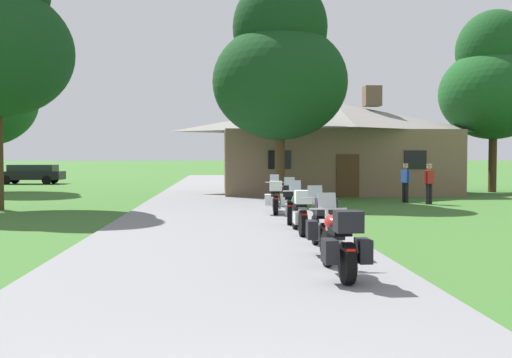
{
  "coord_description": "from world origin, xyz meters",
  "views": [
    {
      "loc": [
        -0.01,
        -3.0,
        1.99
      ],
      "look_at": [
        1.09,
        15.09,
        1.3
      ],
      "focal_mm": 41.2,
      "sensor_mm": 36.0,
      "label": 1
    }
  ],
  "objects_px": {
    "motorcycle_green_fourth_in_row": "(290,203)",
    "tree_right_of_lodge": "(494,81)",
    "motorcycle_black_second_in_row": "(322,225)",
    "motorcycle_white_farthest_in_row": "(275,197)",
    "tree_by_lodge_front": "(280,66)",
    "parked_black_suv_far_left": "(31,173)",
    "motorcycle_red_nearest_to_camera": "(340,244)",
    "bystander_red_shirt_near_lodge": "(429,182)",
    "bystander_blue_shirt_beside_signpost": "(405,181)",
    "motorcycle_green_third_in_row": "(300,211)"
  },
  "relations": [
    {
      "from": "motorcycle_white_farthest_in_row",
      "to": "bystander_red_shirt_near_lodge",
      "type": "relative_size",
      "value": 1.24
    },
    {
      "from": "motorcycle_black_second_in_row",
      "to": "tree_by_lodge_front",
      "type": "height_order",
      "value": "tree_by_lodge_front"
    },
    {
      "from": "tree_right_of_lodge",
      "to": "parked_black_suv_far_left",
      "type": "xyz_separation_m",
      "value": [
        -28.88,
        11.53,
        -5.42
      ]
    },
    {
      "from": "motorcycle_green_fourth_in_row",
      "to": "tree_right_of_lodge",
      "type": "xyz_separation_m",
      "value": [
        13.16,
        14.86,
        5.57
      ]
    },
    {
      "from": "motorcycle_black_second_in_row",
      "to": "bystander_red_shirt_near_lodge",
      "type": "distance_m",
      "value": 13.86
    },
    {
      "from": "motorcycle_white_farthest_in_row",
      "to": "tree_right_of_lodge",
      "type": "relative_size",
      "value": 0.21
    },
    {
      "from": "motorcycle_green_fourth_in_row",
      "to": "tree_by_lodge_front",
      "type": "bearing_deg",
      "value": 92.14
    },
    {
      "from": "motorcycle_green_fourth_in_row",
      "to": "bystander_blue_shirt_beside_signpost",
      "type": "relative_size",
      "value": 1.24
    },
    {
      "from": "motorcycle_green_third_in_row",
      "to": "bystander_blue_shirt_beside_signpost",
      "type": "bearing_deg",
      "value": 59.56
    },
    {
      "from": "motorcycle_red_nearest_to_camera",
      "to": "parked_black_suv_far_left",
      "type": "distance_m",
      "value": 37.62
    },
    {
      "from": "motorcycle_black_second_in_row",
      "to": "motorcycle_green_third_in_row",
      "type": "bearing_deg",
      "value": 92.66
    },
    {
      "from": "motorcycle_red_nearest_to_camera",
      "to": "tree_by_lodge_front",
      "type": "bearing_deg",
      "value": 85.94
    },
    {
      "from": "parked_black_suv_far_left",
      "to": "bystander_red_shirt_near_lodge",
      "type": "bearing_deg",
      "value": -129.54
    },
    {
      "from": "motorcycle_black_second_in_row",
      "to": "tree_right_of_lodge",
      "type": "height_order",
      "value": "tree_right_of_lodge"
    },
    {
      "from": "motorcycle_green_fourth_in_row",
      "to": "motorcycle_black_second_in_row",
      "type": "bearing_deg",
      "value": -83.66
    },
    {
      "from": "tree_right_of_lodge",
      "to": "motorcycle_white_farthest_in_row",
      "type": "bearing_deg",
      "value": -137.72
    },
    {
      "from": "bystander_blue_shirt_beside_signpost",
      "to": "tree_by_lodge_front",
      "type": "xyz_separation_m",
      "value": [
        -5.4,
        0.73,
        4.99
      ]
    },
    {
      "from": "tree_by_lodge_front",
      "to": "parked_black_suv_far_left",
      "type": "bearing_deg",
      "value": 132.6
    },
    {
      "from": "motorcycle_white_farthest_in_row",
      "to": "parked_black_suv_far_left",
      "type": "distance_m",
      "value": 28.3
    },
    {
      "from": "tree_by_lodge_front",
      "to": "tree_right_of_lodge",
      "type": "distance_m",
      "value": 14.02
    },
    {
      "from": "bystander_blue_shirt_beside_signpost",
      "to": "motorcycle_white_farthest_in_row",
      "type": "bearing_deg",
      "value": -76.65
    },
    {
      "from": "tree_by_lodge_front",
      "to": "bystander_red_shirt_near_lodge",
      "type": "bearing_deg",
      "value": -16.16
    },
    {
      "from": "motorcycle_red_nearest_to_camera",
      "to": "parked_black_suv_far_left",
      "type": "relative_size",
      "value": 0.45
    },
    {
      "from": "motorcycle_green_fourth_in_row",
      "to": "bystander_blue_shirt_beside_signpost",
      "type": "bearing_deg",
      "value": 58.94
    },
    {
      "from": "bystander_blue_shirt_beside_signpost",
      "to": "parked_black_suv_far_left",
      "type": "distance_m",
      "value": 28.5
    },
    {
      "from": "motorcycle_green_third_in_row",
      "to": "bystander_red_shirt_near_lodge",
      "type": "distance_m",
      "value": 11.49
    },
    {
      "from": "motorcycle_red_nearest_to_camera",
      "to": "motorcycle_black_second_in_row",
      "type": "relative_size",
      "value": 1.0
    },
    {
      "from": "motorcycle_green_third_in_row",
      "to": "motorcycle_white_farthest_in_row",
      "type": "xyz_separation_m",
      "value": [
        -0.13,
        5.18,
        -0.01
      ]
    },
    {
      "from": "motorcycle_green_fourth_in_row",
      "to": "tree_right_of_lodge",
      "type": "height_order",
      "value": "tree_right_of_lodge"
    },
    {
      "from": "motorcycle_green_third_in_row",
      "to": "parked_black_suv_far_left",
      "type": "xyz_separation_m",
      "value": [
        -15.69,
        28.82,
        0.16
      ]
    },
    {
      "from": "motorcycle_red_nearest_to_camera",
      "to": "bystander_red_shirt_near_lodge",
      "type": "relative_size",
      "value": 1.24
    },
    {
      "from": "bystander_red_shirt_near_lodge",
      "to": "bystander_blue_shirt_beside_signpost",
      "type": "relative_size",
      "value": 1.0
    },
    {
      "from": "motorcycle_red_nearest_to_camera",
      "to": "tree_by_lodge_front",
      "type": "distance_m",
      "value": 17.35
    },
    {
      "from": "motorcycle_green_third_in_row",
      "to": "tree_right_of_lodge",
      "type": "bearing_deg",
      "value": 52.4
    },
    {
      "from": "bystander_red_shirt_near_lodge",
      "to": "motorcycle_white_farthest_in_row",
      "type": "bearing_deg",
      "value": -174.34
    },
    {
      "from": "motorcycle_black_second_in_row",
      "to": "bystander_red_shirt_near_lodge",
      "type": "relative_size",
      "value": 1.24
    },
    {
      "from": "tree_right_of_lodge",
      "to": "motorcycle_green_third_in_row",
      "type": "bearing_deg",
      "value": -127.34
    },
    {
      "from": "motorcycle_green_third_in_row",
      "to": "motorcycle_red_nearest_to_camera",
      "type": "bearing_deg",
      "value": -91.22
    },
    {
      "from": "tree_right_of_lodge",
      "to": "motorcycle_green_fourth_in_row",
      "type": "bearing_deg",
      "value": -131.52
    },
    {
      "from": "motorcycle_white_farthest_in_row",
      "to": "bystander_blue_shirt_beside_signpost",
      "type": "relative_size",
      "value": 1.24
    },
    {
      "from": "motorcycle_black_second_in_row",
      "to": "parked_black_suv_far_left",
      "type": "relative_size",
      "value": 0.45
    },
    {
      "from": "motorcycle_green_fourth_in_row",
      "to": "motorcycle_white_farthest_in_row",
      "type": "xyz_separation_m",
      "value": [
        -0.17,
        2.74,
        -0.01
      ]
    },
    {
      "from": "motorcycle_green_third_in_row",
      "to": "motorcycle_green_fourth_in_row",
      "type": "relative_size",
      "value": 1.0
    },
    {
      "from": "parked_black_suv_far_left",
      "to": "motorcycle_black_second_in_row",
      "type": "bearing_deg",
      "value": -152.03
    },
    {
      "from": "motorcycle_black_second_in_row",
      "to": "motorcycle_green_third_in_row",
      "type": "relative_size",
      "value": 1.0
    },
    {
      "from": "tree_by_lodge_front",
      "to": "bystander_blue_shirt_beside_signpost",
      "type": "bearing_deg",
      "value": -7.7
    },
    {
      "from": "bystander_red_shirt_near_lodge",
      "to": "tree_right_of_lodge",
      "type": "xyz_separation_m",
      "value": [
        6.5,
        7.96,
        5.24
      ]
    },
    {
      "from": "tree_right_of_lodge",
      "to": "motorcycle_red_nearest_to_camera",
      "type": "bearing_deg",
      "value": -120.33
    },
    {
      "from": "motorcycle_green_fourth_in_row",
      "to": "motorcycle_red_nearest_to_camera",
      "type": "bearing_deg",
      "value": -84.92
    },
    {
      "from": "motorcycle_black_second_in_row",
      "to": "motorcycle_white_farthest_in_row",
      "type": "distance_m",
      "value": 8.01
    }
  ]
}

